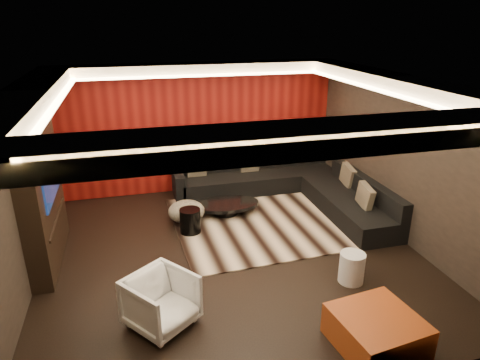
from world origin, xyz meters
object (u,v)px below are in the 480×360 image
object	(u,v)px
sectional_sofa	(290,188)
white_side_table	(352,268)
armchair	(161,301)
coffee_table	(226,208)
drum_stool	(190,221)
orange_ottoman	(376,331)

from	to	relation	value
sectional_sofa	white_side_table	bearing A→B (deg)	-94.11
white_side_table	sectional_sofa	bearing A→B (deg)	85.89
armchair	sectional_sofa	size ratio (longest dim) A/B	0.21
coffee_table	sectional_sofa	world-z (taller)	sectional_sofa
coffee_table	sectional_sofa	size ratio (longest dim) A/B	0.36
drum_stool	armchair	xyz separation A→B (m)	(-0.72, -2.36, 0.11)
drum_stool	white_side_table	bearing A→B (deg)	-45.74
coffee_table	white_side_table	world-z (taller)	white_side_table
white_side_table	orange_ottoman	bearing A→B (deg)	-106.24
orange_ottoman	armchair	world-z (taller)	armchair
drum_stool	armchair	world-z (taller)	armchair
drum_stool	orange_ottoman	xyz separation A→B (m)	(1.69, -3.39, -0.04)
coffee_table	white_side_table	distance (m)	3.01
armchair	drum_stool	bearing A→B (deg)	35.95
white_side_table	orange_ottoman	distance (m)	1.33
coffee_table	white_side_table	bearing A→B (deg)	-65.13
white_side_table	armchair	bearing A→B (deg)	-174.97
coffee_table	drum_stool	world-z (taller)	drum_stool
orange_ottoman	sectional_sofa	bearing A→B (deg)	82.27
armchair	sectional_sofa	distance (m)	4.49
sectional_sofa	coffee_table	bearing A→B (deg)	-166.13
coffee_table	white_side_table	xyz separation A→B (m)	(1.26, -2.73, 0.10)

